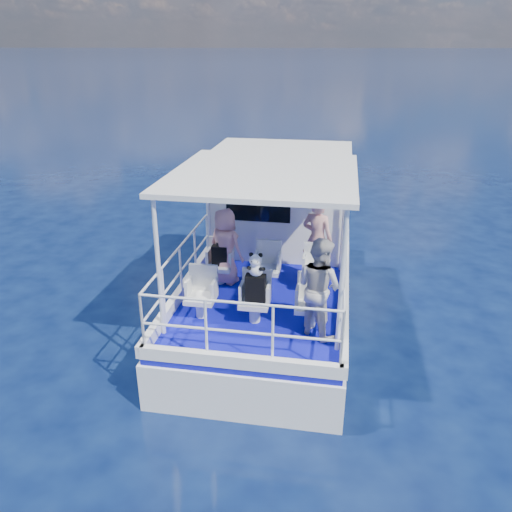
{
  "coord_description": "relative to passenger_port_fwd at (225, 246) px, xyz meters",
  "views": [
    {
      "loc": [
        1.24,
        -8.12,
        5.08
      ],
      "look_at": [
        -0.1,
        -0.4,
        1.76
      ],
      "focal_mm": 35.0,
      "sensor_mm": 36.0,
      "label": 1
    }
  ],
  "objects": [
    {
      "name": "seat_center_fwd",
      "position": [
        0.8,
        -0.06,
        -0.54
      ],
      "size": [
        0.48,
        0.46,
        0.38
      ],
      "primitive_type": "cube",
      "color": "silver",
      "rests_on": "deck"
    },
    {
      "name": "railings",
      "position": [
        0.8,
        -0.84,
        -0.23
      ],
      "size": [
        2.84,
        3.59,
        1.0
      ],
      "primitive_type": null,
      "color": "white",
      "rests_on": "deck"
    },
    {
      "name": "canopy_posts",
      "position": [
        0.8,
        -0.51,
        0.37
      ],
      "size": [
        2.77,
        2.97,
        2.2
      ],
      "color": "white",
      "rests_on": "deck"
    },
    {
      "name": "seat_center_aft",
      "position": [
        0.8,
        -1.36,
        -0.54
      ],
      "size": [
        0.48,
        0.46,
        0.38
      ],
      "primitive_type": "cube",
      "color": "silver",
      "rests_on": "deck"
    },
    {
      "name": "hull",
      "position": [
        0.8,
        0.74,
        -1.63
      ],
      "size": [
        3.0,
        7.0,
        1.6
      ],
      "primitive_type": "cube",
      "color": "white",
      "rests_on": "ground"
    },
    {
      "name": "seat_stbd_fwd",
      "position": [
        1.7,
        -0.06,
        -0.54
      ],
      "size": [
        0.48,
        0.46,
        0.38
      ],
      "primitive_type": "cube",
      "color": "silver",
      "rests_on": "deck"
    },
    {
      "name": "ground",
      "position": [
        0.8,
        -0.26,
        -1.63
      ],
      "size": [
        2000.0,
        2000.0,
        0.0
      ],
      "primitive_type": "plane",
      "color": "#071134",
      "rests_on": "ground"
    },
    {
      "name": "compact_camera",
      "position": [
        -0.09,
        -0.08,
        0.07
      ],
      "size": [
        0.1,
        0.06,
        0.06
      ],
      "primitive_type": "cube",
      "color": "black",
      "rests_on": "backpack_port"
    },
    {
      "name": "seat_port_fwd",
      "position": [
        -0.1,
        -0.06,
        -0.54
      ],
      "size": [
        0.48,
        0.46,
        0.38
      ],
      "primitive_type": "cube",
      "color": "silver",
      "rests_on": "deck"
    },
    {
      "name": "passenger_stbd_aft",
      "position": [
        1.82,
        -1.53,
        0.07
      ],
      "size": [
        0.98,
        0.95,
        1.59
      ],
      "primitive_type": "imported",
      "rotation": [
        0.0,
        0.0,
        2.46
      ],
      "color": "silver",
      "rests_on": "deck"
    },
    {
      "name": "seat_port_aft",
      "position": [
        -0.1,
        -1.36,
        -0.54
      ],
      "size": [
        0.48,
        0.46,
        0.38
      ],
      "primitive_type": "cube",
      "color": "silver",
      "rests_on": "deck"
    },
    {
      "name": "canopy",
      "position": [
        0.8,
        -0.46,
        1.51
      ],
      "size": [
        3.0,
        3.2,
        0.08
      ],
      "primitive_type": "cube",
      "color": "white",
      "rests_on": "cabin"
    },
    {
      "name": "seat_stbd_aft",
      "position": [
        1.7,
        -1.36,
        -0.54
      ],
      "size": [
        0.48,
        0.46,
        0.38
      ],
      "primitive_type": "cube",
      "color": "silver",
      "rests_on": "deck"
    },
    {
      "name": "cabin",
      "position": [
        0.8,
        2.04,
        0.37
      ],
      "size": [
        2.85,
        2.0,
        2.2
      ],
      "primitive_type": "cube",
      "color": "white",
      "rests_on": "deck"
    },
    {
      "name": "backpack_port",
      "position": [
        -0.09,
        -0.08,
        -0.15
      ],
      "size": [
        0.29,
        0.17,
        0.39
      ],
      "primitive_type": "cube",
      "color": "black",
      "rests_on": "seat_port_fwd"
    },
    {
      "name": "panda",
      "position": [
        0.83,
        -1.43,
        0.32
      ],
      "size": [
        0.25,
        0.21,
        0.38
      ],
      "primitive_type": null,
      "color": "white",
      "rests_on": "backpack_center"
    },
    {
      "name": "passenger_stbd_fwd",
      "position": [
        1.67,
        0.4,
        0.1
      ],
      "size": [
        0.7,
        0.58,
        1.65
      ],
      "primitive_type": "imported",
      "rotation": [
        0.0,
        0.0,
        2.77
      ],
      "color": "#D8938C",
      "rests_on": "deck"
    },
    {
      "name": "passenger_port_fwd",
      "position": [
        0.0,
        0.0,
        0.0
      ],
      "size": [
        0.65,
        0.57,
        1.45
      ],
      "primitive_type": "imported",
      "rotation": [
        0.0,
        0.0,
        2.72
      ],
      "color": "pink",
      "rests_on": "deck"
    },
    {
      "name": "deck",
      "position": [
        0.8,
        0.74,
        -0.78
      ],
      "size": [
        2.9,
        6.9,
        0.1
      ],
      "primitive_type": "cube",
      "color": "#0B0B97",
      "rests_on": "hull"
    },
    {
      "name": "backpack_center",
      "position": [
        0.82,
        -1.42,
        -0.11
      ],
      "size": [
        0.32,
        0.18,
        0.48
      ],
      "primitive_type": "cube",
      "color": "black",
      "rests_on": "seat_center_aft"
    }
  ]
}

